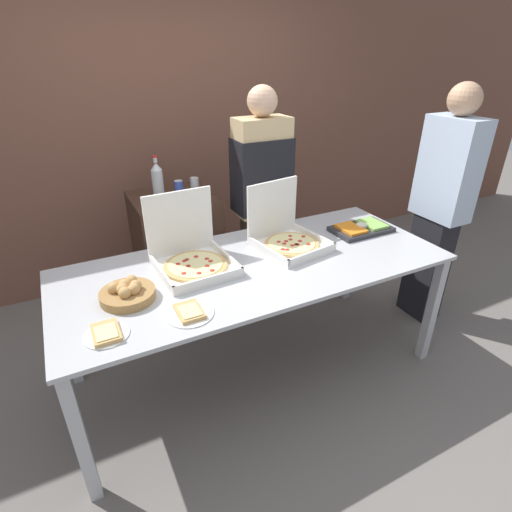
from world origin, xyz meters
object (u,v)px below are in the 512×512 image
object	(u,v)px
paper_plate_front_center	(189,312)
soda_can_silver	(195,185)
pizza_box_far_right	(191,255)
person_server_vest	(262,194)
soda_can_colored	(179,189)
paper_plate_front_left	(106,333)
veggie_tray	(361,228)
bread_basket	(127,293)
soda_bottle	(158,180)
pizza_box_far_left	(287,236)
person_guest_plaid	(440,206)

from	to	relation	value
paper_plate_front_center	soda_can_silver	distance (m)	1.38
pizza_box_far_right	person_server_vest	distance (m)	0.94
paper_plate_front_center	soda_can_silver	xyz separation A→B (m)	(0.49, 1.27, 0.22)
pizza_box_far_right	person_server_vest	xyz separation A→B (m)	(0.76, 0.55, 0.09)
pizza_box_far_right	soda_can_colored	bearing A→B (deg)	74.09
paper_plate_front_left	veggie_tray	xyz separation A→B (m)	(1.81, 0.39, 0.01)
person_server_vest	pizza_box_far_right	bearing A→B (deg)	35.87
pizza_box_far_right	paper_plate_front_left	xyz separation A→B (m)	(-0.56, -0.44, -0.06)
paper_plate_front_left	bread_basket	distance (m)	0.30
pizza_box_far_right	paper_plate_front_center	xyz separation A→B (m)	(-0.17, -0.46, -0.06)
soda_bottle	soda_can_colored	world-z (taller)	soda_bottle
soda_bottle	soda_can_silver	bearing A→B (deg)	-2.91
pizza_box_far_right	paper_plate_front_center	world-z (taller)	pizza_box_far_right
pizza_box_far_right	veggie_tray	distance (m)	1.25
pizza_box_far_left	person_server_vest	bearing A→B (deg)	69.98
bread_basket	soda_can_colored	distance (m)	1.16
soda_can_silver	person_guest_plaid	distance (m)	1.86
pizza_box_far_left	paper_plate_front_left	world-z (taller)	pizza_box_far_left
pizza_box_far_left	paper_plate_front_center	distance (m)	0.94
soda_can_colored	person_server_vest	size ratio (longest dim) A/B	0.07
bread_basket	person_guest_plaid	size ratio (longest dim) A/B	0.16
soda_bottle	soda_can_colored	bearing A→B (deg)	-13.36
soda_can_silver	soda_can_colored	world-z (taller)	same
pizza_box_far_left	person_server_vest	size ratio (longest dim) A/B	0.27
bread_basket	pizza_box_far_left	bearing A→B (deg)	8.99
veggie_tray	person_guest_plaid	bearing A→B (deg)	-9.31
person_server_vest	veggie_tray	bearing A→B (deg)	129.20
pizza_box_far_left	paper_plate_front_left	distance (m)	1.29
pizza_box_far_right	paper_plate_front_left	size ratio (longest dim) A/B	2.23
soda_bottle	soda_can_silver	distance (m)	0.29
paper_plate_front_center	soda_can_colored	world-z (taller)	soda_can_colored
paper_plate_front_center	veggie_tray	size ratio (longest dim) A/B	0.57
paper_plate_front_left	pizza_box_far_right	bearing A→B (deg)	38.30
veggie_tray	person_server_vest	bearing A→B (deg)	129.20
pizza_box_far_left	soda_can_colored	distance (m)	0.94
person_guest_plaid	pizza_box_far_left	bearing A→B (deg)	83.38
soda_bottle	person_server_vest	size ratio (longest dim) A/B	0.18
person_server_vest	paper_plate_front_left	bearing A→B (deg)	36.93
paper_plate_front_center	bread_basket	size ratio (longest dim) A/B	0.84
soda_can_silver	pizza_box_far_left	bearing A→B (deg)	-67.94
paper_plate_front_left	bread_basket	size ratio (longest dim) A/B	0.72
veggie_tray	soda_can_silver	distance (m)	1.29
paper_plate_front_left	bread_basket	world-z (taller)	bread_basket
soda_bottle	paper_plate_front_left	bearing A→B (deg)	-115.33
bread_basket	person_server_vest	bearing A→B (deg)	31.98
pizza_box_far_left	soda_bottle	distance (m)	1.07
bread_basket	soda_can_silver	xyz separation A→B (m)	(0.73, 1.00, 0.19)
soda_bottle	soda_can_colored	xyz separation A→B (m)	(0.15, -0.03, -0.08)
person_server_vest	person_guest_plaid	bearing A→B (deg)	148.20
pizza_box_far_left	person_guest_plaid	distance (m)	1.26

